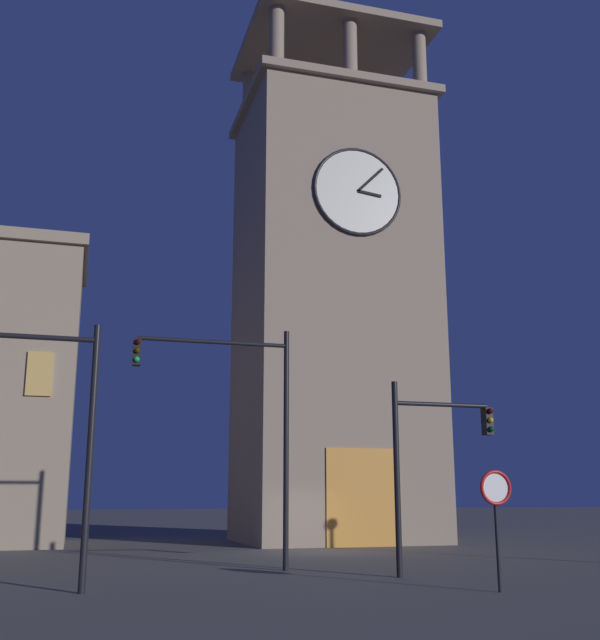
% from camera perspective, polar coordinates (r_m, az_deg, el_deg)
% --- Properties ---
extents(ground_plane, '(200.00, 200.00, 0.00)m').
position_cam_1_polar(ground_plane, '(29.68, 1.25, -17.02)').
color(ground_plane, '#56544F').
extents(clocktower, '(9.16, 7.86, 28.59)m').
position_cam_1_polar(clocktower, '(37.00, 2.47, 1.24)').
color(clocktower, gray).
rests_on(clocktower, ground_plane).
extents(traffic_signal_near, '(2.96, 0.41, 5.06)m').
position_cam_1_polar(traffic_signal_near, '(21.01, 9.73, -9.52)').
color(traffic_signal_near, black).
rests_on(traffic_signal_near, ground_plane).
extents(traffic_signal_mid, '(4.37, 0.41, 5.89)m').
position_cam_1_polar(traffic_signal_mid, '(17.90, -19.83, -5.99)').
color(traffic_signal_mid, black).
rests_on(traffic_signal_mid, ground_plane).
extents(traffic_signal_far, '(4.58, 0.41, 6.86)m').
position_cam_1_polar(traffic_signal_far, '(22.11, -4.47, -6.43)').
color(traffic_signal_far, black).
rests_on(traffic_signal_far, ground_plane).
extents(no_horn_sign, '(0.78, 0.14, 2.61)m').
position_cam_1_polar(no_horn_sign, '(17.86, 14.50, -12.71)').
color(no_horn_sign, black).
rests_on(no_horn_sign, ground_plane).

